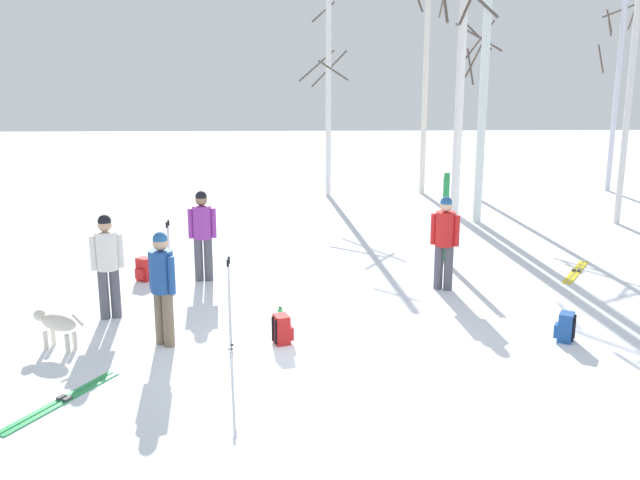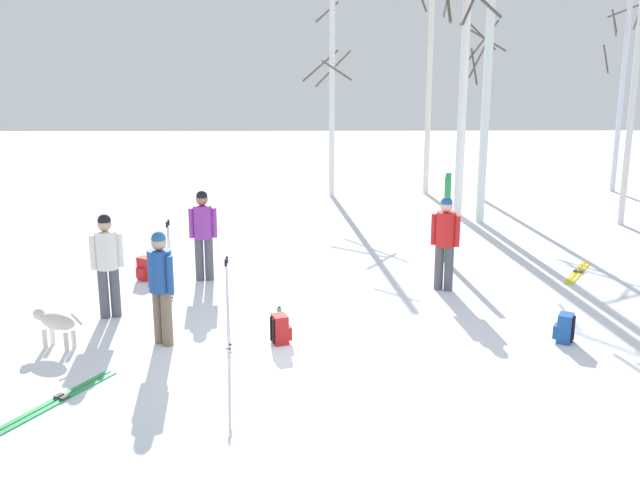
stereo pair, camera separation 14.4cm
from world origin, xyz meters
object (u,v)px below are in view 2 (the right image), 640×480
(person_0, at_px, (203,230))
(birch_tree_6, at_px, (621,90))
(ski_pair_planted_0, at_px, (447,218))
(backpack_0, at_px, (145,269))
(person_3, at_px, (107,259))
(person_2, at_px, (445,237))
(water_bottle_0, at_px, (279,314))
(backpack_2, at_px, (280,329))
(birch_tree_3, at_px, (488,58))
(ski_poles_0, at_px, (228,302))
(ski_pair_lying_0, at_px, (578,273))
(person_1, at_px, (161,281))
(backpack_1, at_px, (565,328))
(water_bottle_1, at_px, (164,285))
(birch_tree_0, at_px, (332,96))
(dog, at_px, (55,322))
(birch_tree_5, at_px, (635,70))
(birch_tree_1, at_px, (430,58))
(birch_tree_2, at_px, (463,75))
(birch_tree_4, at_px, (486,100))
(ski_pair_lying_1, at_px, (59,400))
(ski_poles_1, at_px, (169,258))

(person_0, relative_size, birch_tree_6, 0.30)
(ski_pair_planted_0, bearing_deg, backpack_0, -168.72)
(person_0, relative_size, person_3, 1.00)
(person_2, relative_size, water_bottle_0, 6.71)
(backpack_2, bearing_deg, birch_tree_3, 59.34)
(ski_poles_0, xyz_separation_m, backpack_2, (0.73, 0.31, -0.54))
(ski_pair_lying_0, xyz_separation_m, ski_poles_0, (-6.40, -3.81, 0.74))
(person_1, height_order, backpack_1, person_1)
(birch_tree_3, bearing_deg, water_bottle_1, -141.98)
(person_1, xyz_separation_m, water_bottle_1, (-0.48, 2.54, -0.88))
(backpack_2, bearing_deg, birch_tree_0, 84.66)
(person_1, distance_m, backpack_1, 6.00)
(person_0, relative_size, water_bottle_1, 7.64)
(dog, bearing_deg, backpack_0, 79.86)
(person_2, distance_m, birch_tree_6, 11.97)
(backpack_1, bearing_deg, dog, -179.17)
(dog, relative_size, birch_tree_6, 0.15)
(backpack_2, xyz_separation_m, birch_tree_5, (8.16, 7.66, 3.55))
(ski_pair_planted_0, relative_size, water_bottle_1, 8.20)
(ski_poles_0, bearing_deg, ski_pair_planted_0, 49.72)
(person_0, relative_size, ski_pair_lying_0, 1.10)
(ski_pair_planted_0, bearing_deg, ski_pair_lying_0, -19.10)
(dog, xyz_separation_m, birch_tree_6, (12.97, 12.24, 2.66))
(birch_tree_0, bearing_deg, water_bottle_0, -96.11)
(backpack_0, bearing_deg, person_0, -1.11)
(ski_pair_lying_0, distance_m, ski_poles_0, 7.48)
(birch_tree_1, xyz_separation_m, birch_tree_2, (0.37, -3.00, -0.37))
(person_1, height_order, birch_tree_2, birch_tree_2)
(person_2, height_order, birch_tree_6, birch_tree_6)
(person_2, bearing_deg, person_3, -166.60)
(backpack_2, relative_size, birch_tree_4, 0.08)
(backpack_2, distance_m, birch_tree_4, 12.37)
(ski_pair_lying_1, distance_m, birch_tree_6, 18.91)
(ski_poles_1, distance_m, birch_tree_0, 10.22)
(water_bottle_1, relative_size, birch_tree_3, 0.03)
(person_0, distance_m, ski_pair_lying_0, 7.29)
(ski_pair_planted_0, bearing_deg, birch_tree_2, 76.30)
(backpack_2, bearing_deg, ski_poles_0, -157.34)
(birch_tree_2, relative_size, birch_tree_5, 0.93)
(birch_tree_6, bearing_deg, birch_tree_1, -177.22)
(person_0, distance_m, birch_tree_4, 10.51)
(backpack_1, xyz_separation_m, birch_tree_0, (-3.15, 11.52, 2.70))
(dog, distance_m, water_bottle_0, 3.39)
(backpack_0, xyz_separation_m, birch_tree_3, (7.38, 4.76, 3.82))
(birch_tree_2, distance_m, birch_tree_5, 4.03)
(person_1, relative_size, birch_tree_6, 0.30)
(water_bottle_1, bearing_deg, ski_poles_0, -62.56)
(ski_poles_0, relative_size, backpack_0, 3.20)
(birch_tree_1, xyz_separation_m, birch_tree_3, (0.77, -3.90, 0.06))
(person_2, bearing_deg, dog, -156.71)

